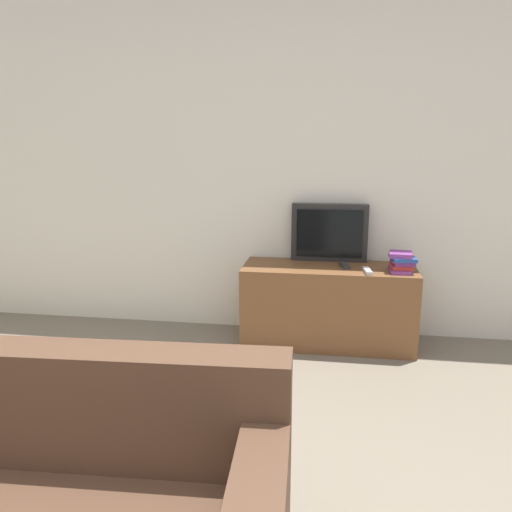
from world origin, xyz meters
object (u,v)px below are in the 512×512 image
object	(u,v)px
remote_on_stand	(344,265)
tv_stand	(328,305)
remote_secondary	(367,271)
television	(329,233)
book_stack	(401,262)

from	to	relation	value
remote_on_stand	tv_stand	bearing A→B (deg)	-178.87
tv_stand	remote_secondary	world-z (taller)	remote_secondary
television	remote_secondary	world-z (taller)	television
tv_stand	book_stack	bearing A→B (deg)	-7.67
book_stack	remote_on_stand	xyz separation A→B (m)	(-0.38, 0.07, -0.06)
tv_stand	book_stack	distance (m)	0.61
television	remote_secondary	distance (m)	0.46
television	remote_on_stand	world-z (taller)	television
remote_on_stand	book_stack	bearing A→B (deg)	-10.08
book_stack	tv_stand	bearing A→B (deg)	172.33
tv_stand	remote_secondary	distance (m)	0.42
tv_stand	remote_on_stand	bearing A→B (deg)	1.13
tv_stand	television	distance (m)	0.54
tv_stand	television	xyz separation A→B (m)	(-0.01, 0.19, 0.50)
remote_secondary	television	bearing A→B (deg)	129.23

